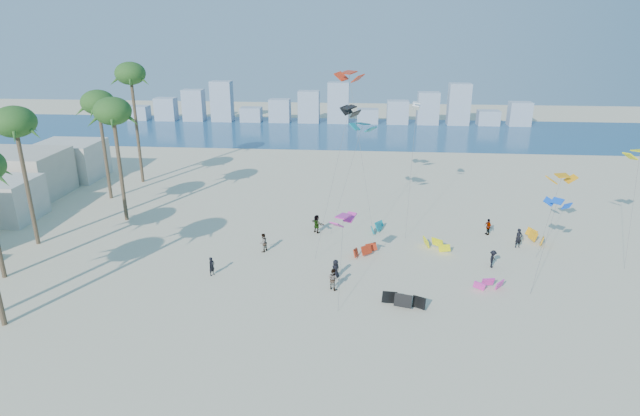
{
  "coord_description": "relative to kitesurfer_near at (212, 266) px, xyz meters",
  "views": [
    {
      "loc": [
        6.68,
        -28.61,
        20.6
      ],
      "look_at": [
        3.0,
        16.0,
        4.5
      ],
      "focal_mm": 29.48,
      "sensor_mm": 36.0,
      "label": 1
    }
  ],
  "objects": [
    {
      "name": "ocean",
      "position": [
        5.81,
        61.2,
        -0.82
      ],
      "size": [
        220.0,
        220.0,
        0.0
      ],
      "primitive_type": "plane",
      "color": "navy",
      "rests_on": "ground"
    },
    {
      "name": "grounded_kites",
      "position": [
        19.23,
        4.05,
        -0.35
      ],
      "size": [
        18.57,
        17.73,
        1.06
      ],
      "color": "#B82B12",
      "rests_on": "ground"
    },
    {
      "name": "kitesurfers_far",
      "position": [
        14.25,
        6.95,
        0.06
      ],
      "size": [
        25.04,
        11.71,
        1.91
      ],
      "color": "black",
      "rests_on": "ground"
    },
    {
      "name": "kitesurfer_near",
      "position": [
        0.0,
        0.0,
        0.0
      ],
      "size": [
        0.64,
        0.72,
        1.65
      ],
      "primitive_type": "imported",
      "rotation": [
        0.0,
        0.0,
        1.05
      ],
      "color": "black",
      "rests_on": "ground"
    },
    {
      "name": "flying_kites",
      "position": [
        18.57,
        10.11,
        10.04
      ],
      "size": [
        30.24,
        22.74,
        16.2
      ],
      "color": "#DC31A7",
      "rests_on": "ground"
    },
    {
      "name": "palm_row",
      "position": [
        -16.35,
        5.37,
        10.92
      ],
      "size": [
        9.85,
        44.8,
        15.65
      ],
      "color": "brown",
      "rests_on": "ground"
    },
    {
      "name": "kitesurfer_mid",
      "position": [
        10.42,
        -1.59,
        0.07
      ],
      "size": [
        1.1,
        1.06,
        1.79
      ],
      "primitive_type": "imported",
      "rotation": [
        0.0,
        0.0,
        2.5
      ],
      "color": "gray",
      "rests_on": "ground"
    },
    {
      "name": "ground",
      "position": [
        5.81,
        -10.8,
        -0.83
      ],
      "size": [
        220.0,
        220.0,
        0.0
      ],
      "primitive_type": "plane",
      "color": "beige",
      "rests_on": "ground"
    },
    {
      "name": "distant_skyline",
      "position": [
        4.63,
        71.2,
        2.26
      ],
      "size": [
        85.0,
        3.0,
        8.4
      ],
      "color": "#9EADBF",
      "rests_on": "ground"
    }
  ]
}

